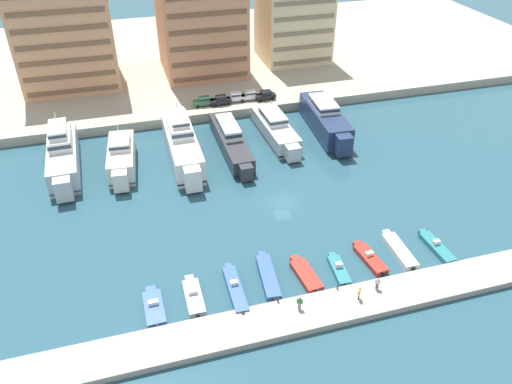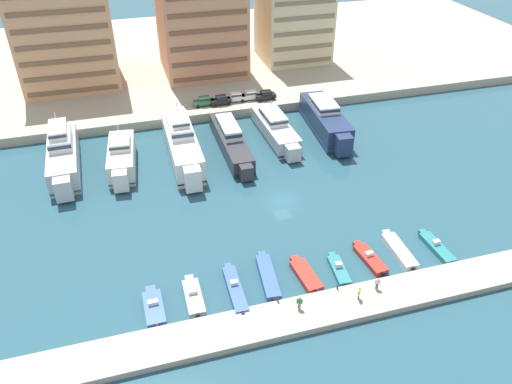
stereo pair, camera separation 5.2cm
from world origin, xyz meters
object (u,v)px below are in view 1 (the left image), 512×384
object	(u,v)px
yacht_silver_far_left	(63,154)
pedestrian_far_side	(378,282)
motorboat_teal_center_right	(339,270)
motorboat_red_mid_right	(370,258)
yacht_charcoal_center_left	(231,141)
car_white_center_left	(250,95)
motorboat_grey_left	(194,296)
car_white_mid_left	(235,97)
motorboat_teal_far_right	(437,247)
car_black_left	(221,100)
motorboat_blue_far_left	(154,308)
motorboat_blue_center_left	(268,277)
yacht_white_mid_left	(182,143)
yacht_silver_center	(275,129)
motorboat_white_right	(399,251)
pedestrian_near_edge	(300,302)
motorboat_blue_mid_left	(235,290)
motorboat_red_center	(306,275)
car_green_far_left	(204,101)
yacht_ivory_left	(122,157)
car_black_center	(266,95)
pedestrian_mid_deck	(359,292)
yacht_navy_center_right	(325,120)

from	to	relation	value
yacht_silver_far_left	pedestrian_far_side	world-z (taller)	yacht_silver_far_left
motorboat_teal_center_right	motorboat_red_mid_right	distance (m)	4.76
yacht_charcoal_center_left	car_white_center_left	world-z (taller)	yacht_charcoal_center_left
motorboat_grey_left	car_white_mid_left	xyz separation A→B (m)	(17.38, 48.79, 2.36)
motorboat_teal_far_right	car_black_left	xyz separation A→B (m)	(-18.16, 48.37, 2.35)
motorboat_blue_far_left	motorboat_blue_center_left	bearing A→B (deg)	4.36
motorboat_blue_center_left	car_white_center_left	xyz separation A→B (m)	(11.20, 48.30, 2.19)
yacht_white_mid_left	motorboat_teal_far_right	xyz separation A→B (m)	(28.35, -33.01, -2.37)
yacht_white_mid_left	car_black_left	bearing A→B (deg)	56.43
motorboat_red_mid_right	pedestrian_far_side	size ratio (longest dim) A/B	3.97
yacht_silver_far_left	yacht_silver_center	size ratio (longest dim) A/B	1.11
yacht_silver_center	motorboat_blue_far_left	size ratio (longest dim) A/B	2.90
yacht_silver_far_left	motorboat_white_right	world-z (taller)	yacht_silver_far_left
yacht_silver_far_left	car_black_left	xyz separation A→B (m)	(29.45, 13.47, 0.10)
pedestrian_near_edge	motorboat_grey_left	bearing A→B (deg)	153.42
car_white_center_left	motorboat_white_right	bearing A→B (deg)	-82.13
motorboat_blue_mid_left	pedestrian_near_edge	world-z (taller)	pedestrian_near_edge
motorboat_blue_mid_left	motorboat_white_right	world-z (taller)	motorboat_blue_mid_left
motorboat_blue_center_left	motorboat_red_center	size ratio (longest dim) A/B	1.26
motorboat_white_right	car_green_far_left	world-z (taller)	car_green_far_left
motorboat_blue_far_left	car_white_mid_left	world-z (taller)	car_white_mid_left
car_white_center_left	yacht_silver_center	bearing A→B (deg)	-86.22
yacht_white_mid_left	car_black_left	distance (m)	18.44
car_black_left	car_green_far_left	bearing A→B (deg)	172.32
yacht_ivory_left	motorboat_red_center	bearing A→B (deg)	-58.32
car_black_center	motorboat_blue_center_left	bearing A→B (deg)	-106.65
yacht_white_mid_left	pedestrian_far_side	xyz separation A→B (m)	(16.93, -38.01, -0.90)
car_white_mid_left	car_white_center_left	bearing A→B (deg)	0.40
motorboat_blue_far_left	pedestrian_near_edge	xyz separation A→B (m)	(15.82, -5.02, 1.41)
car_black_left	pedestrian_far_side	size ratio (longest dim) A/B	2.46
motorboat_teal_far_right	pedestrian_mid_deck	bearing A→B (deg)	-157.54
motorboat_blue_far_left	pedestrian_near_edge	size ratio (longest dim) A/B	3.71
yacht_ivory_left	yacht_silver_center	size ratio (longest dim) A/B	0.83
motorboat_red_mid_right	car_green_far_left	bearing A→B (deg)	103.87
yacht_white_mid_left	motorboat_red_mid_right	size ratio (longest dim) A/B	3.35
yacht_navy_center_right	motorboat_teal_center_right	distance (m)	37.78
motorboat_blue_mid_left	motorboat_white_right	bearing A→B (deg)	2.21
motorboat_white_right	motorboat_grey_left	bearing A→B (deg)	-179.14
yacht_navy_center_right	pedestrian_mid_deck	world-z (taller)	yacht_navy_center_right
motorboat_grey_left	motorboat_white_right	distance (m)	27.20
yacht_navy_center_right	car_green_far_left	world-z (taller)	yacht_navy_center_right
yacht_charcoal_center_left	motorboat_white_right	world-z (taller)	yacht_charcoal_center_left
yacht_silver_far_left	yacht_ivory_left	bearing A→B (deg)	-16.07
yacht_charcoal_center_left	motorboat_red_mid_right	distance (m)	34.40
yacht_navy_center_right	motorboat_grey_left	world-z (taller)	yacht_navy_center_right
motorboat_white_right	pedestrian_far_side	xyz separation A→B (m)	(-6.18, -5.63, 1.36)
yacht_navy_center_right	pedestrian_far_side	distance (m)	41.35
pedestrian_near_edge	car_green_far_left	bearing A→B (deg)	90.15
yacht_navy_center_right	car_green_far_left	xyz separation A→B (m)	(-20.09, 13.72, 0.37)
motorboat_blue_mid_left	car_white_center_left	bearing A→B (deg)	72.44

